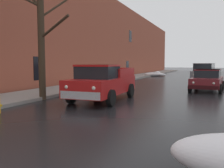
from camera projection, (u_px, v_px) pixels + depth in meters
The scene contains 8 objects.
left_sidewalk_slab at pixel (101, 82), 21.58m from camera, with size 3.02×80.00×0.15m, color gray.
brick_townhouse_facade at pixel (82, 32), 21.95m from camera, with size 0.63×80.00×9.47m.
snow_bank_near_corner_left at pixel (76, 89), 14.02m from camera, with size 1.75×1.23×0.74m.
snow_bank_mid_block_left at pixel (155, 74), 32.90m from camera, with size 3.00×1.04×0.71m.
bare_tree_second_along_sidewalk at pixel (42, 31), 11.72m from camera, with size 3.57×2.60×6.71m.
pickup_truck_red_approaching_near_lane at pixel (103, 83), 11.65m from camera, with size 2.29×5.03×1.76m.
sedan_maroon_parked_kerbside_close at pixel (207, 79), 15.74m from camera, with size 2.19×4.46×1.42m.
suv_grey_parked_kerbside_mid at pixel (204, 72), 21.87m from camera, with size 2.29×4.44×1.82m.
Camera 1 is at (3.09, -1.44, 1.84)m, focal length 38.13 mm.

